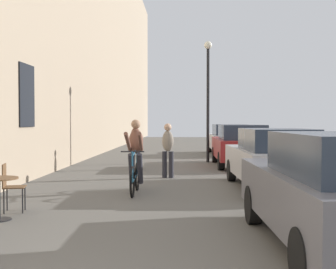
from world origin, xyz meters
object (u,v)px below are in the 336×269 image
cafe_chair_mid_toward_street (10,184)px  pedestrian_near (168,147)px  pedestrian_mid (136,142)px  street_lamp (208,86)px  cyclist_on_bicycle (135,158)px  parked_car_second (273,158)px  parked_motorcycle (319,237)px  parked_car_third (240,145)px  parked_car_fourth (228,139)px

cafe_chair_mid_toward_street → pedestrian_near: (2.70, 5.06, 0.38)m
pedestrian_near → pedestrian_mid: 2.58m
street_lamp → pedestrian_near: bearing=-105.8°
cyclist_on_bicycle → street_lamp: size_ratio=0.36×
parked_car_second → pedestrian_mid: bearing=131.5°
pedestrian_near → parked_motorcycle: pedestrian_near is taller
parked_car_third → parked_motorcycle: (-0.56, -11.65, -0.39)m
parked_motorcycle → parked_car_second: bearing=83.7°
pedestrian_mid → parked_motorcycle: 10.95m
pedestrian_near → cyclist_on_bicycle: bearing=-103.4°
pedestrian_near → parked_car_third: size_ratio=0.37×
parked_car_third → cafe_chair_mid_toward_street: bearing=-121.6°
cyclist_on_bicycle → parked_car_second: 3.36m
cyclist_on_bicycle → street_lamp: (2.08, 7.77, 2.30)m
cafe_chair_mid_toward_street → parked_car_fourth: (5.36, 14.37, 0.27)m
parked_car_second → parked_motorcycle: size_ratio=2.00×
street_lamp → parked_car_third: street_lamp is taller
cyclist_on_bicycle → parked_car_third: size_ratio=0.41×
parked_car_second → parked_car_fourth: bearing=90.0°
parked_car_second → parked_motorcycle: parked_car_second is taller
parked_motorcycle → pedestrian_mid: bearing=107.0°
street_lamp → parked_car_fourth: 5.02m
cyclist_on_bicycle → parked_motorcycle: size_ratio=0.82×
cafe_chair_mid_toward_street → parked_motorcycle: cafe_chair_mid_toward_street is taller
cyclist_on_bicycle → street_lamp: street_lamp is taller
pedestrian_mid → parked_car_second: 5.84m
pedestrian_mid → pedestrian_near: bearing=-62.0°
parked_car_second → parked_motorcycle: 6.14m
cyclist_on_bicycle → parked_car_fourth: size_ratio=0.41×
cafe_chair_mid_toward_street → parked_car_third: 10.00m
cyclist_on_bicycle → parked_car_fourth: cyclist_on_bicycle is taller
parked_car_third → pedestrian_mid: bearing=-162.5°
pedestrian_near → parked_car_second: pedestrian_near is taller
cyclist_on_bicycle → parked_motorcycle: bearing=-64.2°
pedestrian_mid → street_lamp: street_lamp is taller
cafe_chair_mid_toward_street → parked_car_fourth: parked_car_fourth is taller
cafe_chair_mid_toward_street → pedestrian_mid: size_ratio=0.53×
pedestrian_near → parked_car_third: pedestrian_near is taller
pedestrian_near → pedestrian_mid: size_ratio=0.96×
cyclist_on_bicycle → pedestrian_near: size_ratio=1.10×
parked_car_fourth → parked_car_third: bearing=-91.2°
cafe_chair_mid_toward_street → parked_car_fourth: 15.34m
cyclist_on_bicycle → pedestrian_near: (0.65, 2.73, 0.09)m
parked_car_third → parked_motorcycle: 11.67m
cyclist_on_bicycle → parked_car_third: (3.19, 6.19, -0.01)m
street_lamp → parked_motorcycle: street_lamp is taller
parked_car_fourth → parked_motorcycle: 17.52m
street_lamp → parked_car_fourth: street_lamp is taller
cafe_chair_mid_toward_street → street_lamp: 11.21m
cyclist_on_bicycle → pedestrian_mid: bearing=96.4°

